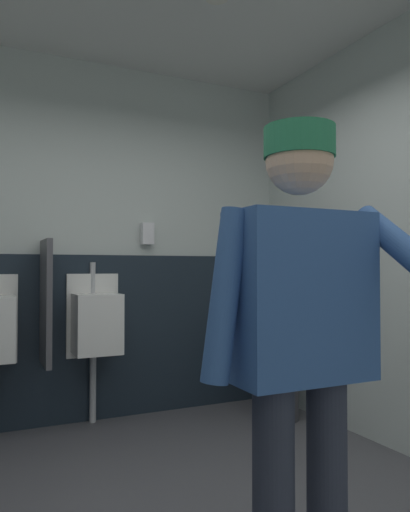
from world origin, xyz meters
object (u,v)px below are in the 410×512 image
(trash_bin, at_px, (277,376))
(urinal_middle, at_px, (96,323))
(soap_dispenser, at_px, (147,234))
(person, at_px, (302,325))

(trash_bin, bearing_deg, urinal_middle, 161.65)
(trash_bin, bearing_deg, soap_dispenser, 147.75)
(person, height_order, soap_dispenser, person)
(person, height_order, trash_bin, person)
(urinal_middle, relative_size, trash_bin, 1.87)
(urinal_middle, bearing_deg, trash_bin, -18.35)
(urinal_middle, height_order, person, person)
(trash_bin, bearing_deg, person, -121.61)
(person, distance_m, trash_bin, 2.34)
(urinal_middle, xyz_separation_m, soap_dispenser, (0.45, 0.12, 0.70))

